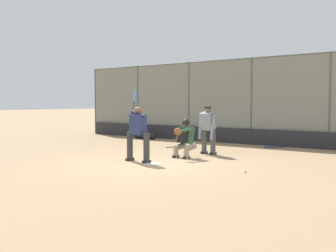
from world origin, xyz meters
The scene contains 12 objects.
ground_plane centered at (0.00, 0.00, 0.00)m, with size 160.00×160.00×0.00m, color #9E7F5B.
home_plate_marker centered at (0.00, 0.00, 0.01)m, with size 0.43×0.43×0.01m, color white.
backstop_fence centered at (0.00, -6.77, 1.94)m, with size 19.29×0.08×3.71m.
padding_wall centered at (0.00, -6.67, 0.33)m, with size 18.82×0.18×0.65m, color #28282D.
bleachers_beyond centered at (-1.75, -9.27, 0.48)m, with size 13.45×2.50×1.48m.
batter_at_plate centered at (0.59, -0.04, 0.90)m, with size 0.98×0.69×2.18m.
catcher_behind_plate centered at (-0.03, -1.61, 0.65)m, with size 0.67×0.79×1.25m.
umpire_home centered at (-0.22, -2.78, 0.89)m, with size 0.67×0.46×1.66m.
spare_bat_near_backstop centered at (1.84, -3.91, 0.03)m, with size 0.29×0.89×0.07m.
spare_bat_by_padding centered at (-1.28, -5.89, 0.03)m, with size 0.69×0.58×0.07m.
baseball_loose centered at (-2.81, -0.26, 0.04)m, with size 0.07×0.07×0.07m, color white.
equipment_bag_dugout_side centered at (5.20, -5.90, 0.15)m, with size 1.34×0.31×0.31m.
Camera 1 is at (-7.12, 8.88, 1.78)m, focal length 42.00 mm.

